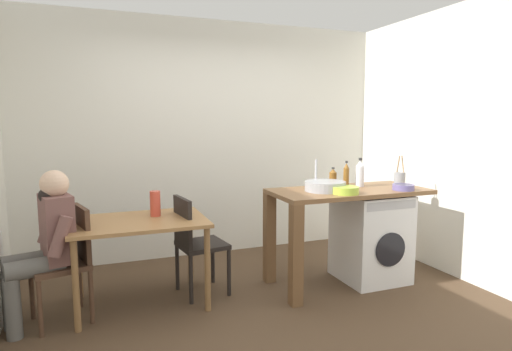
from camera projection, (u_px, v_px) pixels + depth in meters
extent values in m
plane|color=#4C3826|center=(264.00, 312.00, 3.50)|extent=(5.46, 5.46, 0.00)
cube|color=silver|center=(209.00, 139.00, 4.94)|extent=(4.60, 0.10, 2.70)
cube|color=silver|center=(471.00, 143.00, 4.08)|extent=(0.10, 3.80, 2.70)
cube|color=#9E7042|center=(139.00, 222.00, 3.56)|extent=(1.10, 0.76, 0.03)
cylinder|color=brown|center=(76.00, 286.00, 3.12)|extent=(0.05, 0.05, 0.71)
cylinder|color=brown|center=(207.00, 269.00, 3.48)|extent=(0.05, 0.05, 0.71)
cylinder|color=brown|center=(79.00, 259.00, 3.74)|extent=(0.05, 0.05, 0.71)
cylinder|color=brown|center=(190.00, 247.00, 4.09)|extent=(0.05, 0.05, 0.71)
cube|color=#4C3323|center=(59.00, 266.00, 3.28)|extent=(0.49, 0.49, 0.04)
cube|color=#4C3323|center=(82.00, 234.00, 3.36)|extent=(0.13, 0.38, 0.45)
cylinder|color=#4C3323|center=(40.00, 308.00, 3.06)|extent=(0.04, 0.04, 0.45)
cylinder|color=#4C3323|center=(32.00, 292.00, 3.35)|extent=(0.04, 0.04, 0.45)
cylinder|color=#4C3323|center=(91.00, 296.00, 3.27)|extent=(0.04, 0.04, 0.45)
cylinder|color=#4C3323|center=(79.00, 281.00, 3.56)|extent=(0.04, 0.04, 0.45)
cube|color=black|center=(202.00, 245.00, 3.84)|extent=(0.45, 0.45, 0.04)
cube|color=black|center=(183.00, 223.00, 3.72)|extent=(0.09, 0.38, 0.45)
cylinder|color=black|center=(213.00, 260.00, 4.11)|extent=(0.04, 0.04, 0.45)
cylinder|color=black|center=(229.00, 271.00, 3.80)|extent=(0.04, 0.04, 0.45)
cylinder|color=black|center=(177.00, 266.00, 3.93)|extent=(0.04, 0.04, 0.45)
cylinder|color=black|center=(191.00, 279.00, 3.62)|extent=(0.04, 0.04, 0.45)
cylinder|color=#595651|center=(13.00, 309.00, 3.04)|extent=(0.11, 0.11, 0.45)
cylinder|color=#595651|center=(10.00, 300.00, 3.19)|extent=(0.11, 0.11, 0.45)
cylinder|color=#595651|center=(35.00, 268.00, 3.10)|extent=(0.42, 0.24, 0.14)
cylinder|color=#595651|center=(31.00, 261.00, 3.24)|extent=(0.42, 0.24, 0.14)
cube|color=brown|center=(57.00, 228.00, 3.24)|extent=(0.28, 0.38, 0.52)
cylinder|color=brown|center=(60.00, 236.00, 3.07)|extent=(0.20, 0.14, 0.31)
cylinder|color=brown|center=(49.00, 225.00, 3.40)|extent=(0.20, 0.14, 0.31)
sphere|color=beige|center=(54.00, 184.00, 3.20)|extent=(0.21, 0.21, 0.21)
sphere|color=black|center=(46.00, 195.00, 3.18)|extent=(0.12, 0.12, 0.12)
cube|color=brown|center=(349.00, 191.00, 4.03)|extent=(1.50, 0.68, 0.04)
cube|color=brown|center=(296.00, 255.00, 3.57)|extent=(0.10, 0.10, 0.88)
cube|color=brown|center=(269.00, 238.00, 4.11)|extent=(0.10, 0.10, 0.88)
cube|color=white|center=(370.00, 237.00, 4.18)|extent=(0.60, 0.60, 0.86)
cylinder|color=black|center=(390.00, 250.00, 3.91)|extent=(0.32, 0.02, 0.32)
cube|color=#B2B2B7|center=(392.00, 206.00, 3.86)|extent=(0.54, 0.01, 0.08)
cylinder|color=#9EA0A5|center=(325.00, 186.00, 3.93)|extent=(0.38, 0.38, 0.09)
cylinder|color=#B2B2B7|center=(316.00, 174.00, 4.08)|extent=(0.02, 0.02, 0.28)
cylinder|color=brown|center=(333.00, 179.00, 4.26)|extent=(0.07, 0.07, 0.13)
cone|color=brown|center=(333.00, 171.00, 4.25)|extent=(0.07, 0.07, 0.04)
cylinder|color=#262626|center=(333.00, 168.00, 4.25)|extent=(0.03, 0.03, 0.01)
cylinder|color=brown|center=(346.00, 177.00, 4.18)|extent=(0.06, 0.06, 0.18)
cone|color=brown|center=(346.00, 166.00, 4.16)|extent=(0.05, 0.05, 0.05)
cylinder|color=#262626|center=(347.00, 162.00, 4.16)|extent=(0.02, 0.02, 0.02)
cylinder|color=silver|center=(360.00, 176.00, 4.19)|extent=(0.08, 0.08, 0.20)
cone|color=silver|center=(360.00, 163.00, 4.18)|extent=(0.08, 0.08, 0.06)
cylinder|color=#262626|center=(360.00, 159.00, 4.17)|extent=(0.03, 0.03, 0.02)
cylinder|color=#A8C63D|center=(345.00, 190.00, 3.77)|extent=(0.24, 0.24, 0.07)
cylinder|color=olive|center=(345.00, 188.00, 3.77)|extent=(0.19, 0.19, 0.03)
cylinder|color=gray|center=(400.00, 179.00, 4.29)|extent=(0.11, 0.11, 0.13)
cylinder|color=#99724C|center=(398.00, 164.00, 4.27)|extent=(0.01, 0.04, 0.18)
cylinder|color=#99724C|center=(403.00, 164.00, 4.26)|extent=(0.01, 0.05, 0.18)
cylinder|color=slate|center=(403.00, 187.00, 3.98)|extent=(0.20, 0.20, 0.05)
cylinder|color=#3D375B|center=(403.00, 186.00, 3.98)|extent=(0.16, 0.16, 0.03)
cylinder|color=#D84C38|center=(155.00, 204.00, 3.69)|extent=(0.09, 0.09, 0.22)
cube|color=#B2B2B7|center=(351.00, 191.00, 3.91)|extent=(0.15, 0.06, 0.01)
cube|color=#262628|center=(351.00, 191.00, 3.91)|extent=(0.15, 0.06, 0.01)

